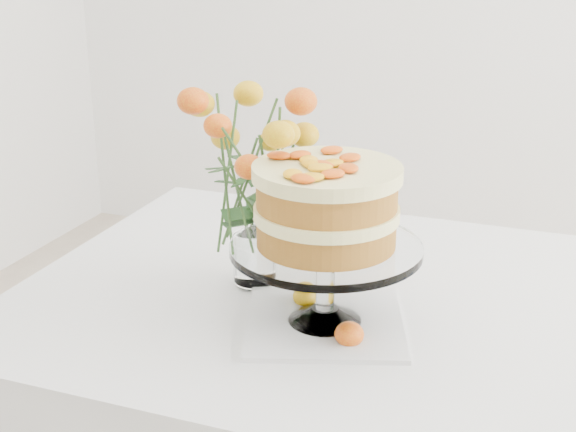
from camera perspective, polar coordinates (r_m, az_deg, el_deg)
name	(u,v)px	position (r m, az deg, el deg)	size (l,w,h in m)	color
table	(404,344)	(1.50, 8.26, -9.00)	(1.43, 0.93, 0.76)	tan
napkin	(325,322)	(1.38, 2.62, -7.54)	(0.26, 0.26, 0.01)	silver
cake_stand	(326,214)	(1.30, 2.75, 0.13)	(0.32, 0.32, 0.29)	white
rose_vase	(253,166)	(1.44, -2.49, 3.58)	(0.33, 0.33, 0.40)	white
loose_rose_near	(305,297)	(1.43, 1.24, -5.75)	(0.08, 0.04, 0.04)	yellow
loose_rose_far	(350,334)	(1.31, 4.40, -8.40)	(0.09, 0.05, 0.04)	red
stray_petal_a	(326,316)	(1.40, 2.70, -7.13)	(0.03, 0.02, 0.00)	#FFAB10
stray_petal_b	(376,336)	(1.34, 6.27, -8.51)	(0.03, 0.02, 0.00)	#FFAB10
stray_petal_c	(394,352)	(1.30, 7.54, -9.57)	(0.03, 0.02, 0.00)	#FFAB10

